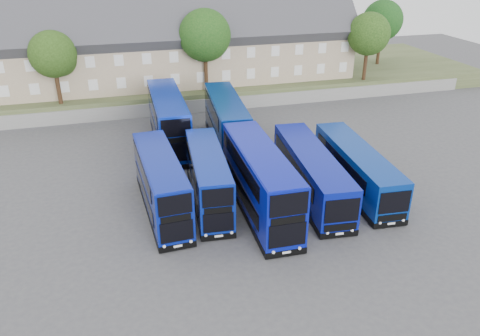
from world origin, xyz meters
name	(u,v)px	position (x,y,z in m)	size (l,w,h in m)	color
ground	(254,222)	(0.00, 0.00, 0.00)	(120.00, 120.00, 0.00)	#434348
retaining_wall	(192,106)	(0.00, 24.00, 0.75)	(70.00, 0.40, 1.50)	slate
earth_bank	(179,81)	(0.00, 34.00, 1.00)	(80.00, 20.00, 2.00)	#404D2B
terrace_row	(156,45)	(-3.00, 30.00, 6.60)	(48.00, 10.40, 11.20)	tan
dd_front_left	(161,186)	(-5.93, 3.25, 2.06)	(2.98, 10.66, 4.19)	#07198D
dd_front_mid	(208,180)	(-2.50, 3.43, 1.97)	(3.15, 10.29, 4.03)	#071E90
dd_front_right	(260,182)	(0.82, 1.44, 2.31)	(2.95, 11.88, 4.70)	#08149E
dd_rear_left	(169,121)	(-3.74, 15.52, 2.37)	(3.00, 12.17, 4.82)	#0926A5
dd_rear_right	(226,123)	(1.42, 13.66, 2.27)	(3.65, 11.82, 4.63)	navy
coach_east_a	(311,174)	(5.35, 2.81, 1.69)	(3.79, 12.81, 3.45)	#081595
coach_east_b	(356,169)	(9.15, 2.72, 1.61)	(3.38, 12.20, 3.29)	navy
tree_west	(54,56)	(-13.85, 25.10, 7.05)	(4.80, 4.80, 7.65)	#382314
tree_mid	(206,37)	(2.15, 25.60, 8.07)	(5.76, 5.76, 9.18)	#382314
tree_east	(369,35)	(22.15, 25.10, 7.39)	(5.12, 5.12, 8.16)	#382314
tree_far	(383,22)	(28.15, 32.10, 7.73)	(5.44, 5.44, 8.67)	#382314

